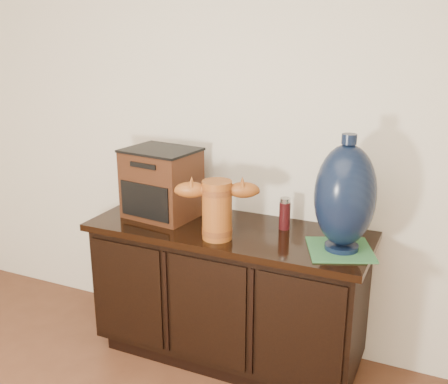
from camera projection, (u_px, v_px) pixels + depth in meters
The scene contains 6 objects.
sideboard at pixel (228, 292), 2.80m from camera, with size 1.46×0.56×0.75m.
terracotta_vessel at pixel (217, 206), 2.51m from camera, with size 0.40×0.23×0.29m.
tv_radio at pixel (162, 183), 2.81m from camera, with size 0.41×0.34×0.37m.
green_mat at pixel (340, 250), 2.42m from camera, with size 0.29×0.29×0.01m, color #32703D.
lamp_base at pixel (345, 196), 2.34m from camera, with size 0.36×0.36×0.54m.
spray_can at pixel (285, 214), 2.66m from camera, with size 0.06×0.06×0.17m.
Camera 1 is at (1.02, -0.07, 1.73)m, focal length 42.00 mm.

